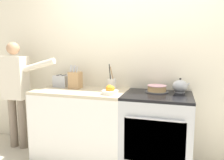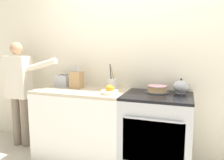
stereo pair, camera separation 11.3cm
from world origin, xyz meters
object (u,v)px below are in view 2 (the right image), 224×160
(knife_block, at_px, (76,80))
(toaster, at_px, (63,81))
(utensil_crock, at_px, (112,84))
(person_baker, at_px, (19,86))
(layer_cake, at_px, (157,89))
(tea_kettle, at_px, (181,87))
(stove_range, at_px, (156,132))
(fruit_bowl, at_px, (110,90))

(knife_block, xyz_separation_m, toaster, (-0.24, 0.07, -0.03))
(utensil_crock, height_order, toaster, utensil_crock)
(knife_block, relative_size, utensil_crock, 0.96)
(utensil_crock, bearing_deg, toaster, -179.07)
(person_baker, bearing_deg, knife_block, -6.57)
(layer_cake, relative_size, person_baker, 0.18)
(toaster, bearing_deg, tea_kettle, 1.55)
(utensil_crock, bearing_deg, stove_range, -15.74)
(tea_kettle, height_order, toaster, tea_kettle)
(stove_range, height_order, utensil_crock, utensil_crock)
(utensil_crock, bearing_deg, knife_block, -169.92)
(tea_kettle, bearing_deg, stove_range, -140.58)
(fruit_bowl, relative_size, person_baker, 0.13)
(fruit_bowl, bearing_deg, stove_range, 14.36)
(knife_block, relative_size, person_baker, 0.21)
(layer_cake, bearing_deg, stove_range, -80.36)
(layer_cake, relative_size, toaster, 1.35)
(tea_kettle, height_order, person_baker, person_baker)
(toaster, height_order, person_baker, person_baker)
(fruit_bowl, bearing_deg, person_baker, 174.81)
(tea_kettle, xyz_separation_m, knife_block, (-1.33, -0.12, 0.04))
(fruit_bowl, height_order, person_baker, person_baker)
(person_baker, bearing_deg, stove_range, -12.47)
(fruit_bowl, bearing_deg, utensil_crock, 103.48)
(tea_kettle, bearing_deg, toaster, -178.45)
(knife_block, distance_m, toaster, 0.26)
(person_baker, bearing_deg, fruit_bowl, -17.86)
(stove_range, relative_size, fruit_bowl, 4.63)
(stove_range, distance_m, person_baker, 2.01)
(tea_kettle, height_order, fruit_bowl, tea_kettle)
(utensil_crock, bearing_deg, tea_kettle, 2.07)
(stove_range, bearing_deg, fruit_bowl, -165.64)
(stove_range, height_order, toaster, toaster)
(person_baker, bearing_deg, utensil_crock, -5.16)
(utensil_crock, distance_m, fruit_bowl, 0.32)
(utensil_crock, bearing_deg, fruit_bowl, -76.52)
(utensil_crock, distance_m, person_baker, 1.36)
(tea_kettle, xyz_separation_m, toaster, (-1.57, -0.04, 0.00))
(knife_block, xyz_separation_m, utensil_crock, (0.48, 0.08, -0.04))
(stove_range, distance_m, fruit_bowl, 0.74)
(person_baker, bearing_deg, toaster, 2.16)
(knife_block, xyz_separation_m, fruit_bowl, (0.55, -0.22, -0.07))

